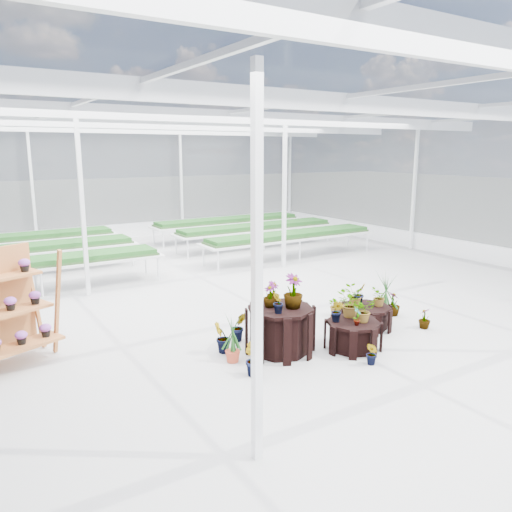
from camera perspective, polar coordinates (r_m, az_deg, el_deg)
ground_plane at (r=10.89m, az=2.33°, el=-7.23°), size 24.00×24.00×0.00m
greenhouse_shell at (r=10.38m, az=2.43°, el=4.59°), size 18.00×24.00×4.50m
steel_frame at (r=10.38m, az=2.43°, el=4.59°), size 18.00×24.00×4.50m
nursery_benches at (r=17.03m, az=-11.42°, el=1.00°), size 16.00×7.00×0.84m
plinth_tall at (r=9.07m, az=2.80°, el=-8.43°), size 1.59×1.59×0.84m
plinth_mid at (r=9.40m, az=11.01°, el=-8.89°), size 1.07×1.07×0.53m
plinth_low at (r=10.54m, az=12.42°, el=-6.83°), size 1.36×1.36×0.47m
nursery_plants at (r=9.74m, az=7.83°, el=-6.13°), size 4.61×2.69×1.45m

